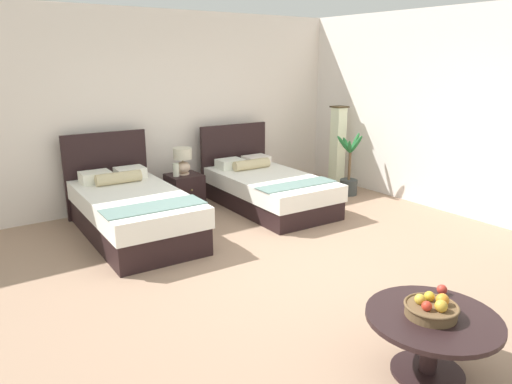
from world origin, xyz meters
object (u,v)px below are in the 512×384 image
at_px(bed_near_corner, 267,188).
at_px(floor_lamp_corner, 338,147).
at_px(coffee_table, 432,331).
at_px(vase, 176,170).
at_px(nightstand, 185,192).
at_px(fruit_bowl, 432,308).
at_px(bed_near_window, 132,211).
at_px(potted_palm, 349,177).
at_px(table_lamp, 183,159).
at_px(loose_apple, 442,290).

xyz_separation_m(bed_near_corner, floor_lamp_corner, (1.68, 0.27, 0.40)).
bearing_deg(coffee_table, vase, 87.32).
xyz_separation_m(nightstand, floor_lamp_corner, (2.72, -0.32, 0.42)).
bearing_deg(coffee_table, fruit_bowl, 141.98).
bearing_deg(vase, nightstand, 16.05).
distance_m(bed_near_window, potted_palm, 3.53).
height_order(nightstand, table_lamp, table_lamp).
relative_size(bed_near_window, nightstand, 4.24).
relative_size(table_lamp, coffee_table, 0.43).
xyz_separation_m(nightstand, potted_palm, (2.50, -0.83, 0.03)).
distance_m(bed_near_corner, nightstand, 1.20).
bearing_deg(nightstand, loose_apple, -90.37).
bearing_deg(loose_apple, floor_lamp_corner, 54.95).
bearing_deg(vase, bed_near_corner, -25.36).
distance_m(bed_near_corner, loose_apple, 3.80).
xyz_separation_m(loose_apple, floor_lamp_corner, (2.75, 3.91, 0.19)).
relative_size(bed_near_corner, coffee_table, 2.35).
distance_m(bed_near_corner, potted_palm, 1.48).
xyz_separation_m(bed_near_corner, fruit_bowl, (-1.40, -3.78, 0.23)).
height_order(bed_near_corner, floor_lamp_corner, floor_lamp_corner).
bearing_deg(bed_near_window, bed_near_corner, 0.22).
bearing_deg(bed_near_window, fruit_bowl, -80.06).
relative_size(fruit_bowl, floor_lamp_corner, 0.26).
xyz_separation_m(table_lamp, loose_apple, (-0.03, -4.26, -0.25)).
relative_size(nightstand, potted_palm, 0.52).
relative_size(floor_lamp_corner, potted_palm, 1.37).
xyz_separation_m(coffee_table, potted_palm, (2.85, 3.57, -0.05)).
relative_size(bed_near_corner, loose_apple, 28.42).
bearing_deg(loose_apple, table_lamp, 89.63).
distance_m(nightstand, loose_apple, 4.24).
height_order(bed_near_window, nightstand, bed_near_window).
distance_m(fruit_bowl, potted_palm, 4.57).
distance_m(bed_near_window, coffee_table, 3.85).
relative_size(bed_near_corner, floor_lamp_corner, 1.55).
height_order(bed_near_window, vase, bed_near_window).
height_order(bed_near_corner, nightstand, bed_near_corner).
height_order(vase, potted_palm, potted_palm).
relative_size(bed_near_window, potted_palm, 2.19).
xyz_separation_m(vase, fruit_bowl, (-0.22, -4.34, -0.10)).
height_order(vase, floor_lamp_corner, floor_lamp_corner).
height_order(table_lamp, fruit_bowl, table_lamp).
height_order(nightstand, fruit_bowl, fruit_bowl).
relative_size(bed_near_corner, fruit_bowl, 5.87).
bearing_deg(bed_near_corner, potted_palm, -8.84).
height_order(table_lamp, vase, table_lamp).
bearing_deg(fruit_bowl, bed_near_window, 99.94).
distance_m(bed_near_corner, coffee_table, 4.04).
bearing_deg(vase, bed_near_window, -147.26).
distance_m(table_lamp, loose_apple, 4.27).
relative_size(vase, potted_palm, 0.19).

